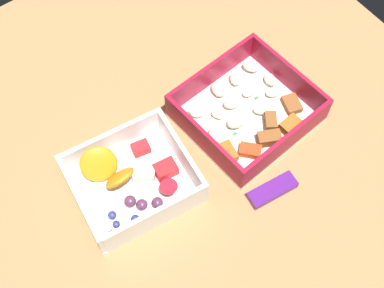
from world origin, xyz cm
name	(u,v)px	position (x,y,z in cm)	size (l,w,h in cm)	color
table_surface	(185,150)	(0.00, 0.00, 1.00)	(80.00, 80.00, 2.00)	#9E7547
pasta_container	(248,112)	(-10.26, 1.53, 3.58)	(18.64, 17.50, 5.18)	white
fruit_bowl	(132,180)	(9.33, 0.79, 3.84)	(17.14, 15.42, 5.51)	white
candy_bar	(272,190)	(-5.48, 12.86, 2.60)	(7.00, 2.40, 1.20)	#51197A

